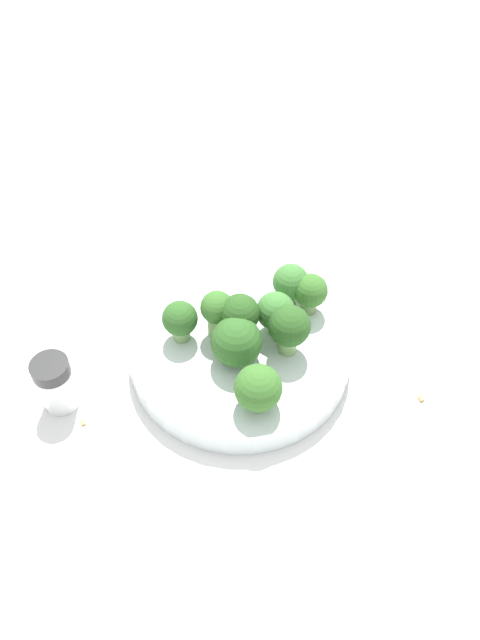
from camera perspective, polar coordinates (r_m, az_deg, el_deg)
ground_plane at (r=0.63m, az=-0.00°, el=-3.52°), size 3.00×3.00×0.00m
bowl at (r=0.62m, az=-0.00°, el=-2.64°), size 0.22×0.22×0.03m
broccoli_floret_0 at (r=0.59m, az=-5.50°, el=-0.00°), size 0.03×0.03×0.05m
broccoli_floret_1 at (r=0.57m, az=-0.32°, el=-2.03°), size 0.05×0.05×0.05m
broccoli_floret_2 at (r=0.62m, az=4.65°, el=3.39°), size 0.04×0.04×0.05m
broccoli_floret_3 at (r=0.58m, az=0.39°, el=0.66°), size 0.04×0.04×0.06m
broccoli_floret_4 at (r=0.59m, az=-2.09°, el=0.79°), size 0.03×0.03×0.05m
broccoli_floret_5 at (r=0.60m, az=3.20°, el=0.85°), size 0.04×0.04×0.05m
broccoli_floret_6 at (r=0.54m, az=1.66°, el=-6.31°), size 0.04×0.04×0.05m
broccoli_floret_7 at (r=0.58m, az=4.53°, el=-0.72°), size 0.04×0.04×0.06m
broccoli_floret_8 at (r=0.62m, az=6.45°, el=2.55°), size 0.03×0.03×0.05m
pepper_shaker at (r=0.60m, az=-16.48°, el=-5.64°), size 0.04×0.04×0.06m
almond_crumb_0 at (r=0.61m, az=-14.20°, el=-9.02°), size 0.01×0.00×0.01m
almond_crumb_1 at (r=0.63m, az=16.24°, el=-6.81°), size 0.01×0.00×0.01m
almond_crumb_2 at (r=0.65m, az=-16.52°, el=-4.67°), size 0.01×0.01×0.01m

